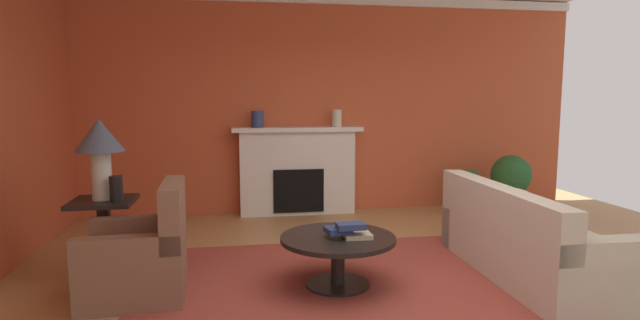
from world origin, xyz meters
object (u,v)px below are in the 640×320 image
armchair_near_window (140,260)px  vase_tall_corner (465,191)px  sofa (528,245)px  vase_mantel_left (257,119)px  fireplace (297,173)px  vase_on_side_table (116,189)px  vase_mantel_right (337,118)px  potted_plant (511,179)px  coffee_table (338,249)px  side_table (105,231)px  table_lamp (100,143)px

armchair_near_window → vase_tall_corner: bearing=31.2°
sofa → vase_mantel_left: size_ratio=9.28×
fireplace → vase_on_side_table: (-1.93, -2.22, 0.24)m
vase_mantel_right → potted_plant: (2.42, -0.43, -0.86)m
armchair_near_window → vase_on_side_table: size_ratio=4.02×
sofa → vase_on_side_table: bearing=170.3°
coffee_table → vase_mantel_left: bearing=101.2°
armchair_near_window → vase_on_side_table: 0.78m
armchair_near_window → sofa: bearing=-1.8°
sofa → armchair_near_window: 3.44m
vase_mantel_left → vase_tall_corner: bearing=-4.9°
fireplace → sofa: (1.78, -2.85, -0.28)m
side_table → vase_mantel_left: size_ratio=3.07×
vase_on_side_table → vase_mantel_left: (1.38, 2.17, 0.52)m
fireplace → vase_mantel_left: vase_mantel_left is taller
fireplace → vase_on_side_table: bearing=-131.1°
sofa → side_table: (-3.86, 0.76, 0.10)m
potted_plant → sofa: bearing=-116.8°
fireplace → vase_on_side_table: fireplace is taller
fireplace → vase_tall_corner: fireplace is taller
coffee_table → vase_on_side_table: 2.08m
table_lamp → vase_mantel_right: (2.63, 2.05, 0.12)m
armchair_near_window → vase_mantel_left: 3.09m
vase_mantel_left → potted_plant: 3.65m
vase_tall_corner → potted_plant: potted_plant is taller
vase_mantel_right → armchair_near_window: bearing=-129.3°
coffee_table → vase_on_side_table: (-1.93, 0.60, 0.48)m
vase_on_side_table → vase_mantel_right: (2.48, 2.17, 0.53)m
table_lamp → vase_mantel_right: vase_mantel_right is taller
vase_mantel_right → potted_plant: size_ratio=0.29×
side_table → potted_plant: potted_plant is taller
sofa → vase_mantel_right: vase_mantel_right is taller
vase_on_side_table → table_lamp: bearing=141.3°
coffee_table → vase_mantel_right: size_ratio=4.19×
fireplace → potted_plant: 3.01m
sofa → vase_mantel_left: (-2.33, 2.80, 1.04)m
side_table → potted_plant: 5.31m
fireplace → table_lamp: table_lamp is taller
sofa → armchair_near_window: armchair_near_window is taller
side_table → vase_mantel_right: (2.63, 2.05, 0.95)m
side_table → potted_plant: (5.06, 1.62, 0.09)m
armchair_near_window → vase_mantel_left: vase_mantel_left is taller
armchair_near_window → vase_tall_corner: (4.03, 2.44, -0.01)m
fireplace → sofa: 3.37m
vase_mantel_left → fireplace: bearing=5.2°
armchair_near_window → vase_on_side_table: bearing=117.6°
coffee_table → vase_tall_corner: bearing=46.6°
coffee_table → vase_on_side_table: size_ratio=4.23×
potted_plant → side_table: bearing=-162.3°
coffee_table → potted_plant: (2.97, 2.33, 0.16)m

